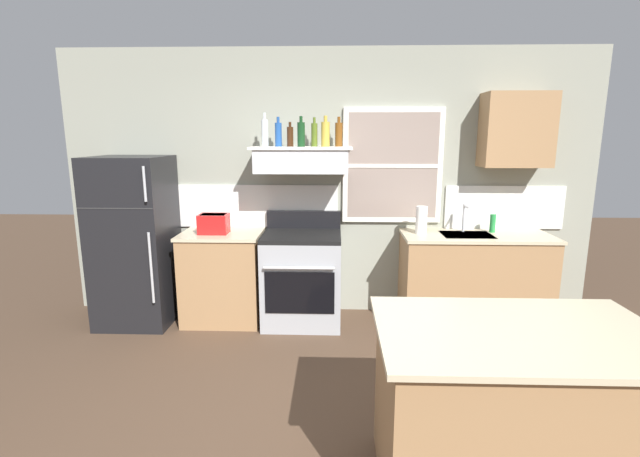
% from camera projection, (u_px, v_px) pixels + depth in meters
% --- Properties ---
extents(ground_plane, '(16.00, 16.00, 0.00)m').
position_uv_depth(ground_plane, '(322.00, 445.00, 2.75)').
color(ground_plane, '#4C3828').
extents(back_wall, '(5.40, 0.11, 2.70)m').
position_uv_depth(back_wall, '(331.00, 185.00, 4.65)').
color(back_wall, gray).
rests_on(back_wall, ground_plane).
extents(refrigerator, '(0.70, 0.72, 1.66)m').
position_uv_depth(refrigerator, '(135.00, 241.00, 4.44)').
color(refrigerator, black).
rests_on(refrigerator, ground_plane).
extents(counter_left_of_stove, '(0.79, 0.63, 0.91)m').
position_uv_depth(counter_left_of_stove, '(223.00, 276.00, 4.55)').
color(counter_left_of_stove, '#9E754C').
rests_on(counter_left_of_stove, ground_plane).
extents(toaster, '(0.30, 0.20, 0.19)m').
position_uv_depth(toaster, '(214.00, 223.00, 4.39)').
color(toaster, red).
rests_on(toaster, counter_left_of_stove).
extents(stove_range, '(0.76, 0.69, 1.09)m').
position_uv_depth(stove_range, '(302.00, 277.00, 4.48)').
color(stove_range, '#9EA0A5').
rests_on(stove_range, ground_plane).
extents(range_hood_shelf, '(0.96, 0.52, 0.24)m').
position_uv_depth(range_hood_shelf, '(302.00, 159.00, 4.34)').
color(range_hood_shelf, silver).
extents(bottle_clear_tall, '(0.06, 0.06, 0.32)m').
position_uv_depth(bottle_clear_tall, '(265.00, 132.00, 4.30)').
color(bottle_clear_tall, silver).
rests_on(bottle_clear_tall, range_hood_shelf).
extents(bottle_blue_liqueur, '(0.07, 0.07, 0.28)m').
position_uv_depth(bottle_blue_liqueur, '(278.00, 134.00, 4.32)').
color(bottle_blue_liqueur, '#1E478C').
rests_on(bottle_blue_liqueur, range_hood_shelf).
extents(bottle_brown_stout, '(0.06, 0.06, 0.23)m').
position_uv_depth(bottle_brown_stout, '(290.00, 136.00, 4.32)').
color(bottle_brown_stout, '#381E0F').
rests_on(bottle_brown_stout, range_hood_shelf).
extents(bottle_dark_green_wine, '(0.07, 0.07, 0.28)m').
position_uv_depth(bottle_dark_green_wine, '(301.00, 134.00, 4.24)').
color(bottle_dark_green_wine, '#143819').
rests_on(bottle_dark_green_wine, range_hood_shelf).
extents(bottle_olive_oil_square, '(0.06, 0.06, 0.27)m').
position_uv_depth(bottle_olive_oil_square, '(314.00, 134.00, 4.34)').
color(bottle_olive_oil_square, '#4C601E').
rests_on(bottle_olive_oil_square, range_hood_shelf).
extents(bottle_champagne_gold_foil, '(0.08, 0.08, 0.29)m').
position_uv_depth(bottle_champagne_gold_foil, '(325.00, 134.00, 4.26)').
color(bottle_champagne_gold_foil, '#B29333').
rests_on(bottle_champagne_gold_foil, range_hood_shelf).
extents(bottle_amber_wine, '(0.07, 0.07, 0.28)m').
position_uv_depth(bottle_amber_wine, '(339.00, 134.00, 4.34)').
color(bottle_amber_wine, brown).
rests_on(bottle_amber_wine, range_hood_shelf).
extents(counter_right_with_sink, '(1.43, 0.63, 0.91)m').
position_uv_depth(counter_right_with_sink, '(473.00, 279.00, 4.46)').
color(counter_right_with_sink, '#9E754C').
rests_on(counter_right_with_sink, ground_plane).
extents(sink_faucet, '(0.03, 0.17, 0.28)m').
position_uv_depth(sink_faucet, '(465.00, 215.00, 4.44)').
color(sink_faucet, silver).
rests_on(sink_faucet, counter_right_with_sink).
extents(paper_towel_roll, '(0.11, 0.11, 0.27)m').
position_uv_depth(paper_towel_roll, '(421.00, 220.00, 4.36)').
color(paper_towel_roll, white).
rests_on(paper_towel_roll, counter_right_with_sink).
extents(dish_soap_bottle, '(0.06, 0.06, 0.18)m').
position_uv_depth(dish_soap_bottle, '(493.00, 223.00, 4.45)').
color(dish_soap_bottle, '#268C3F').
rests_on(dish_soap_bottle, counter_right_with_sink).
extents(kitchen_island, '(1.40, 0.90, 0.91)m').
position_uv_depth(kitchen_island, '(512.00, 413.00, 2.30)').
color(kitchen_island, '#9E754C').
rests_on(kitchen_island, ground_plane).
extents(upper_cabinet_right, '(0.64, 0.32, 0.70)m').
position_uv_depth(upper_cabinet_right, '(517.00, 130.00, 4.30)').
color(upper_cabinet_right, '#9E754C').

